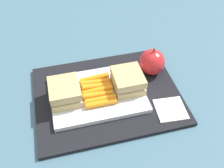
{
  "coord_description": "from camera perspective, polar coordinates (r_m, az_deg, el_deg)",
  "views": [
    {
      "loc": [
        -0.1,
        -0.44,
        0.51
      ],
      "look_at": [
        0.01,
        0.0,
        0.04
      ],
      "focal_mm": 42.28,
      "sensor_mm": 36.0,
      "label": 1
    }
  ],
  "objects": [
    {
      "name": "ground_plane",
      "position": [
        0.67,
        -1.03,
        -2.67
      ],
      "size": [
        2.4,
        2.4,
        0.0
      ],
      "primitive_type": "plane",
      "color": "#42667A"
    },
    {
      "name": "lunchbag_mat",
      "position": [
        0.67,
        -1.04,
        -2.39
      ],
      "size": [
        0.36,
        0.28,
        0.01
      ],
      "primitive_type": "cube",
      "color": "black",
      "rests_on": "ground_plane"
    },
    {
      "name": "food_tray",
      "position": [
        0.66,
        -3.16,
        -2.14
      ],
      "size": [
        0.23,
        0.17,
        0.01
      ],
      "primitive_type": "cube",
      "color": "white",
      "rests_on": "lunchbag_mat"
    },
    {
      "name": "sandwich_half_left",
      "position": [
        0.64,
        -10.16,
        -1.71
      ],
      "size": [
        0.07,
        0.08,
        0.04
      ],
      "color": "tan",
      "rests_on": "food_tray"
    },
    {
      "name": "sandwich_half_right",
      "position": [
        0.65,
        3.45,
        0.75
      ],
      "size": [
        0.07,
        0.08,
        0.04
      ],
      "color": "tan",
      "rests_on": "food_tray"
    },
    {
      "name": "carrot_sticks_bundle",
      "position": [
        0.65,
        -3.13,
        -1.35
      ],
      "size": [
        0.08,
        0.1,
        0.02
      ],
      "color": "orange",
      "rests_on": "food_tray"
    },
    {
      "name": "apple",
      "position": [
        0.71,
        8.7,
        4.72
      ],
      "size": [
        0.07,
        0.07,
        0.08
      ],
      "color": "red",
      "rests_on": "lunchbag_mat"
    },
    {
      "name": "paper_napkin",
      "position": [
        0.65,
        12.54,
        -5.34
      ],
      "size": [
        0.08,
        0.08,
        0.0
      ],
      "primitive_type": "cube",
      "rotation": [
        0.0,
        0.0,
        -0.08
      ],
      "color": "white",
      "rests_on": "lunchbag_mat"
    }
  ]
}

